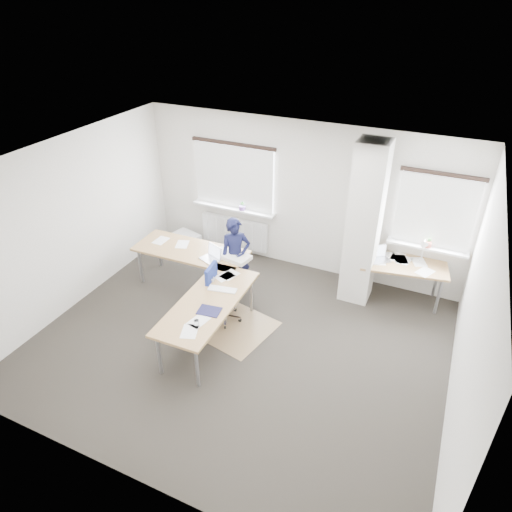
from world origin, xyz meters
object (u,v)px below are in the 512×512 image
at_px(desk_main, 201,275).
at_px(desk_side, 403,266).
at_px(task_chair, 223,305).
at_px(person, 236,257).

xyz_separation_m(desk_main, desk_side, (2.91, 1.67, -0.01)).
bearing_deg(desk_main, task_chair, -10.65).
height_order(desk_main, task_chair, task_chair).
bearing_deg(task_chair, desk_side, 28.04).
xyz_separation_m(desk_main, task_chair, (0.42, -0.07, -0.42)).
bearing_deg(person, task_chair, -117.78).
relative_size(desk_side, person, 1.05).
distance_m(desk_main, desk_side, 3.36).
xyz_separation_m(task_chair, person, (-0.16, 0.79, 0.44)).
relative_size(desk_main, person, 1.83).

